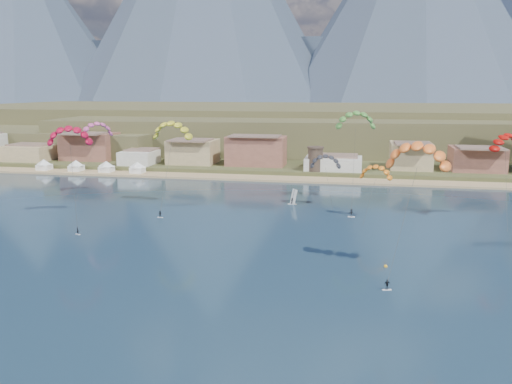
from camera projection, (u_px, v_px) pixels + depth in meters
ground at (214, 300)px, 77.68m from camera, size 2400.00×2400.00×0.00m
beach at (298, 179)px, 179.71m from camera, size 2200.00×12.00×0.90m
land at (343, 115)px, 616.98m from camera, size 2200.00×900.00×4.00m
foothills at (365, 128)px, 295.58m from camera, size 940.00×210.00×18.00m
mountain_ridge at (343, 12)px, 844.89m from camera, size 2060.00×480.00×400.00m
town at (198, 149)px, 201.22m from camera, size 400.00×24.00×12.00m
watchtower at (315, 159)px, 185.30m from camera, size 5.82×5.82×8.60m
beach_tents at (90, 163)px, 193.50m from camera, size 43.40×6.40×5.00m
kitesurfer_red at (69, 132)px, 121.80m from camera, size 13.93×16.63×24.87m
kitesurfer_yellow at (172, 128)px, 134.35m from camera, size 11.08×14.08×24.15m
kitesurfer_orange at (418, 151)px, 84.51m from camera, size 11.40×12.09×23.43m
kitesurfer_green at (356, 118)px, 138.01m from camera, size 11.53×18.78×27.20m
distant_kite_pink at (97, 127)px, 148.59m from camera, size 9.22×9.08×22.76m
distant_kite_dark at (326, 159)px, 135.95m from camera, size 8.33×5.71×15.77m
distant_kite_orange at (376, 170)px, 123.43m from camera, size 8.45×6.53×14.96m
distant_kite_red at (506, 139)px, 117.81m from camera, size 9.15×8.36×22.13m
windsurfer at (293, 200)px, 141.67m from camera, size 2.31×2.50×4.11m
buoy at (386, 266)px, 92.02m from camera, size 0.60×0.60×0.60m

